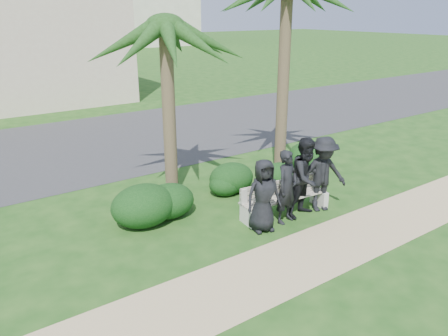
{
  "coord_description": "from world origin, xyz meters",
  "views": [
    {
      "loc": [
        -6.3,
        -6.87,
        4.44
      ],
      "look_at": [
        -0.77,
        1.0,
        0.98
      ],
      "focal_mm": 35.0,
      "sensor_mm": 36.0,
      "label": 1
    }
  ],
  "objects_px": {
    "man_c": "(306,177)",
    "palm_left": "(165,28)",
    "man_a": "(263,196)",
    "park_bench": "(285,200)",
    "man_d": "(323,174)",
    "man_b": "(287,187)"
  },
  "relations": [
    {
      "from": "palm_left",
      "to": "man_c",
      "type": "bearing_deg",
      "value": -56.79
    },
    {
      "from": "park_bench",
      "to": "man_b",
      "type": "xyz_separation_m",
      "value": [
        -0.23,
        -0.3,
        0.49
      ]
    },
    {
      "from": "man_b",
      "to": "man_d",
      "type": "bearing_deg",
      "value": -14.11
    },
    {
      "from": "park_bench",
      "to": "man_b",
      "type": "relative_size",
      "value": 1.34
    },
    {
      "from": "man_a",
      "to": "palm_left",
      "type": "height_order",
      "value": "palm_left"
    },
    {
      "from": "park_bench",
      "to": "man_c",
      "type": "xyz_separation_m",
      "value": [
        0.36,
        -0.29,
        0.58
      ]
    },
    {
      "from": "park_bench",
      "to": "palm_left",
      "type": "bearing_deg",
      "value": 126.0
    },
    {
      "from": "park_bench",
      "to": "man_a",
      "type": "bearing_deg",
      "value": -155.69
    },
    {
      "from": "palm_left",
      "to": "park_bench",
      "type": "bearing_deg",
      "value": -59.45
    },
    {
      "from": "man_c",
      "to": "man_d",
      "type": "xyz_separation_m",
      "value": [
        0.5,
        -0.03,
        -0.03
      ]
    },
    {
      "from": "man_c",
      "to": "man_b",
      "type": "bearing_deg",
      "value": 172.75
    },
    {
      "from": "man_c",
      "to": "palm_left",
      "type": "relative_size",
      "value": 0.37
    },
    {
      "from": "man_b",
      "to": "palm_left",
      "type": "xyz_separation_m",
      "value": [
        -1.29,
        2.89,
        3.26
      ]
    },
    {
      "from": "man_b",
      "to": "man_c",
      "type": "height_order",
      "value": "man_c"
    },
    {
      "from": "man_c",
      "to": "palm_left",
      "type": "height_order",
      "value": "palm_left"
    },
    {
      "from": "palm_left",
      "to": "man_d",
      "type": "bearing_deg",
      "value": -50.68
    },
    {
      "from": "park_bench",
      "to": "man_b",
      "type": "distance_m",
      "value": 0.62
    },
    {
      "from": "man_b",
      "to": "park_bench",
      "type": "bearing_deg",
      "value": 39.12
    },
    {
      "from": "man_a",
      "to": "man_b",
      "type": "distance_m",
      "value": 0.68
    },
    {
      "from": "man_d",
      "to": "park_bench",
      "type": "bearing_deg",
      "value": 178.36
    },
    {
      "from": "man_b",
      "to": "man_d",
      "type": "height_order",
      "value": "man_d"
    },
    {
      "from": "man_a",
      "to": "man_b",
      "type": "bearing_deg",
      "value": 14.26
    }
  ]
}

